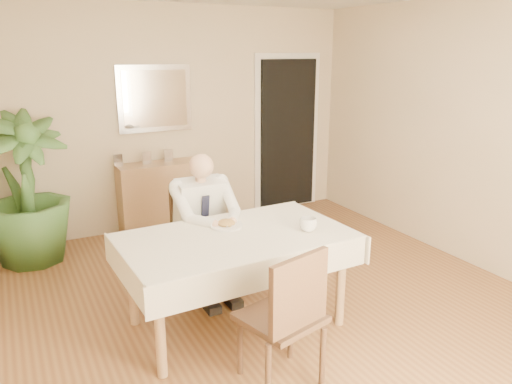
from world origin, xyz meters
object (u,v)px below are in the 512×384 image
chair_far (196,231)px  potted_palm (25,189)px  seated_man (207,219)px  dining_table (236,245)px  sideboard (164,197)px  chair_near (288,313)px  coffee_mug (308,224)px

chair_far → potted_palm: size_ratio=0.58×
potted_palm → seated_man: bearing=-47.9°
dining_table → chair_far: bearing=87.6°
seated_man → potted_palm: 2.00m
dining_table → sideboard: sideboard is taller
chair_far → chair_near: 1.74m
chair_near → seated_man: bearing=72.9°
chair_near → coffee_mug: 0.93m
sideboard → potted_palm: bearing=-170.2°
seated_man → coffee_mug: size_ratio=9.29×
dining_table → sideboard: 2.35m
coffee_mug → sideboard: 2.57m
coffee_mug → potted_palm: size_ratio=0.09×
seated_man → sideboard: (0.14, 1.74, -0.28)m
sideboard → dining_table: bearing=-93.5°
sideboard → seated_man: bearing=-94.6°
dining_table → seated_man: size_ratio=1.41×
chair_far → chair_near: (-0.05, -1.74, 0.05)m
seated_man → sideboard: seated_man is taller
chair_far → chair_near: bearing=-98.4°
chair_near → sideboard: (0.19, 3.19, -0.13)m
dining_table → potted_palm: 2.47m
sideboard → chair_far: bearing=-95.5°
coffee_mug → seated_man: bearing=124.4°
chair_far → seated_man: size_ratio=0.71×
chair_far → potted_palm: 1.81m
chair_far → dining_table: bearing=-96.7°
chair_far → potted_palm: bearing=131.5°
dining_table → chair_far: 0.90m
chair_far → coffee_mug: 1.22m
chair_near → seated_man: size_ratio=0.77×
coffee_mug → potted_palm: (-1.87, 2.25, -0.04)m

